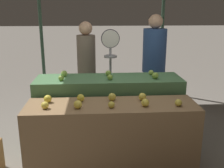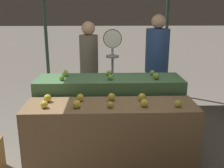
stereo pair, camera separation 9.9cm
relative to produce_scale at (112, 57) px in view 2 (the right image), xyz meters
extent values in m
cylinder|color=#33513D|center=(-1.38, 1.73, 0.15)|extent=(0.07, 0.07, 2.62)
cylinder|color=#33513D|center=(1.25, 1.73, 0.15)|extent=(0.07, 0.07, 2.62)
cube|color=olive|center=(-0.07, -1.30, -0.73)|extent=(1.93, 0.55, 0.85)
cube|color=#4C7A4C|center=(-0.07, -0.70, -0.66)|extent=(1.93, 0.55, 1.00)
sphere|color=yellow|center=(-0.79, -1.39, -0.27)|extent=(0.08, 0.08, 0.08)
sphere|color=yellow|center=(-0.44, -1.41, -0.26)|extent=(0.09, 0.09, 0.09)
sphere|color=gold|center=(-0.08, -1.41, -0.27)|extent=(0.07, 0.07, 0.07)
sphere|color=yellow|center=(0.29, -1.40, -0.26)|extent=(0.09, 0.09, 0.09)
sphere|color=gold|center=(0.66, -1.41, -0.27)|extent=(0.08, 0.08, 0.08)
sphere|color=gold|center=(-0.79, -1.20, -0.26)|extent=(0.09, 0.09, 0.09)
sphere|color=gold|center=(-0.42, -1.19, -0.26)|extent=(0.09, 0.09, 0.09)
sphere|color=gold|center=(-0.05, -1.18, -0.26)|extent=(0.09, 0.09, 0.09)
sphere|color=yellow|center=(0.30, -1.20, -0.26)|extent=(0.09, 0.09, 0.09)
sphere|color=#84AD3D|center=(-0.67, -0.82, -0.12)|extent=(0.07, 0.07, 0.07)
sphere|color=#84AD3D|center=(-0.06, -0.81, -0.12)|extent=(0.07, 0.07, 0.07)
sphere|color=#84AD3D|center=(0.53, -0.80, -0.11)|extent=(0.09, 0.09, 0.09)
sphere|color=#8EB247|center=(-0.66, -0.60, -0.11)|extent=(0.08, 0.08, 0.08)
sphere|color=#84AD3D|center=(-0.06, -0.60, -0.12)|extent=(0.08, 0.08, 0.08)
sphere|color=#8EB247|center=(0.53, -0.58, -0.12)|extent=(0.07, 0.07, 0.07)
cylinder|color=#99999E|center=(0.00, 0.01, -0.42)|extent=(0.04, 0.04, 1.47)
cylinder|color=black|center=(0.00, 0.01, 0.28)|extent=(0.29, 0.01, 0.29)
cylinder|color=silver|center=(0.00, -0.01, 0.28)|extent=(0.27, 0.02, 0.27)
cylinder|color=#99999E|center=(0.00, -0.01, 0.08)|extent=(0.01, 0.01, 0.14)
cylinder|color=#99999E|center=(0.00, -0.01, 0.01)|extent=(0.20, 0.20, 0.03)
cube|color=#2D2D38|center=(-0.39, 0.32, -0.76)|extent=(0.27, 0.23, 0.79)
cylinder|color=#756656|center=(-0.39, 0.32, -0.03)|extent=(0.42, 0.42, 0.68)
sphere|color=tan|center=(-0.39, 0.32, 0.42)|extent=(0.22, 0.22, 0.22)
cube|color=#2D2D38|center=(0.77, 0.33, -0.74)|extent=(0.31, 0.20, 0.84)
cylinder|color=#2D4C84|center=(0.77, 0.33, 0.05)|extent=(0.43, 0.43, 0.73)
sphere|color=tan|center=(0.77, 0.33, 0.53)|extent=(0.24, 0.24, 0.24)
camera|label=1|loc=(-0.25, -4.06, 0.71)|focal=42.00mm
camera|label=2|loc=(-0.15, -4.06, 0.71)|focal=42.00mm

